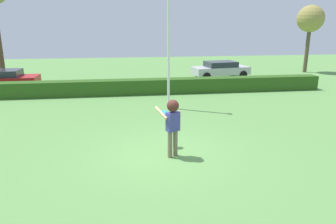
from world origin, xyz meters
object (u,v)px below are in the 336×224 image
(person, at_px, (173,120))
(frisbee, at_px, (163,112))
(lamppost, at_px, (169,36))
(parked_car_red, at_px, (2,79))
(bare_elm_tree, at_px, (310,20))
(parked_car_silver, at_px, (220,69))

(person, relative_size, frisbee, 6.66)
(person, relative_size, lamppost, 0.29)
(person, bearing_deg, frisbee, 100.60)
(lamppost, relative_size, parked_car_red, 1.47)
(person, relative_size, bare_elm_tree, 0.33)
(frisbee, relative_size, parked_car_red, 0.06)
(frisbee, relative_size, bare_elm_tree, 0.05)
(person, distance_m, frisbee, 0.92)
(frisbee, xyz_separation_m, parked_car_silver, (6.04, 13.07, -0.48))
(lamppost, xyz_separation_m, bare_elm_tree, (13.15, 10.13, 0.87))
(parked_car_red, relative_size, bare_elm_tree, 0.78)
(frisbee, bearing_deg, parked_car_red, 129.03)
(person, distance_m, lamppost, 6.20)
(frisbee, xyz_separation_m, parked_car_red, (-8.59, 10.59, -0.48))
(person, height_order, bare_elm_tree, bare_elm_tree)
(parked_car_red, bearing_deg, parked_car_silver, 9.63)
(lamppost, bearing_deg, frisbee, -100.35)
(lamppost, bearing_deg, bare_elm_tree, 37.61)
(parked_car_red, relative_size, parked_car_silver, 0.96)
(bare_elm_tree, bearing_deg, lamppost, -142.39)
(person, relative_size, parked_car_red, 0.43)
(parked_car_silver, bearing_deg, parked_car_red, -170.37)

